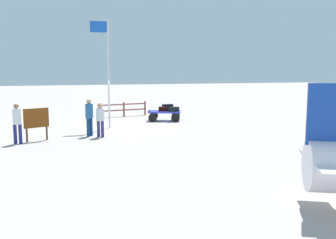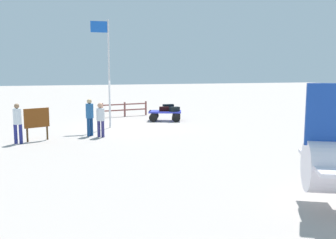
{
  "view_description": "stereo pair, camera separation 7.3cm",
  "coord_description": "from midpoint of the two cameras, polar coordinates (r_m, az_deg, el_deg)",
  "views": [
    {
      "loc": [
        4.24,
        19.1,
        3.0
      ],
      "look_at": [
        -0.13,
        6.0,
        1.15
      ],
      "focal_mm": 38.74,
      "sensor_mm": 36.0,
      "label": 1
    },
    {
      "loc": [
        4.17,
        19.12,
        3.0
      ],
      "look_at": [
        -0.13,
        6.0,
        1.15
      ],
      "focal_mm": 38.74,
      "sensor_mm": 36.0,
      "label": 2
    }
  ],
  "objects": [
    {
      "name": "suitcase_maroon",
      "position": [
        21.74,
        -0.54,
        1.67
      ],
      "size": [
        0.64,
        0.5,
        0.26
      ],
      "color": "black",
      "rests_on": "luggage_cart"
    },
    {
      "name": "wooden_fence",
      "position": [
        24.2,
        -6.74,
        1.77
      ],
      "size": [
        3.15,
        0.65,
        0.95
      ],
      "color": "brown",
      "rests_on": "ground"
    },
    {
      "name": "worker_trailing",
      "position": [
        16.71,
        -10.45,
        0.4
      ],
      "size": [
        0.51,
        0.51,
        1.58
      ],
      "color": "navy",
      "rests_on": "ground"
    },
    {
      "name": "worker_supervisor",
      "position": [
        16.17,
        -22.48,
        -0.16
      ],
      "size": [
        0.34,
        0.34,
        1.67
      ],
      "color": "navy",
      "rests_on": "ground"
    },
    {
      "name": "suitcase_tan",
      "position": [
        22.12,
        0.14,
        1.93
      ],
      "size": [
        0.65,
        0.38,
        0.38
      ],
      "color": "black",
      "rests_on": "luggage_cart"
    },
    {
      "name": "flagpole",
      "position": [
        19.29,
        -9.45,
        8.43
      ],
      "size": [
        0.94,
        0.1,
        5.61
      ],
      "color": "silver",
      "rests_on": "ground"
    },
    {
      "name": "ground_plane",
      "position": [
        19.79,
        -5.67,
        -1.1
      ],
      "size": [
        120.0,
        120.0,
        0.0
      ],
      "primitive_type": "plane",
      "color": "#AEA29A"
    },
    {
      "name": "worker_lead",
      "position": [
        17.08,
        -12.1,
        0.8
      ],
      "size": [
        0.49,
        0.49,
        1.73
      ],
      "color": "navy",
      "rests_on": "ground"
    },
    {
      "name": "suitcase_dark",
      "position": [
        21.56,
        1.12,
        1.64
      ],
      "size": [
        0.63,
        0.46,
        0.27
      ],
      "color": "black",
      "rests_on": "luggage_cart"
    },
    {
      "name": "signboard",
      "position": [
        16.53,
        -19.82,
        -0.06
      ],
      "size": [
        1.03,
        0.46,
        1.42
      ],
      "color": "#4C3319",
      "rests_on": "ground"
    },
    {
      "name": "luggage_cart",
      "position": [
        21.88,
        -0.42,
        0.94
      ],
      "size": [
        2.17,
        1.76,
        0.61
      ],
      "color": "#323AC5",
      "rests_on": "ground"
    }
  ]
}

